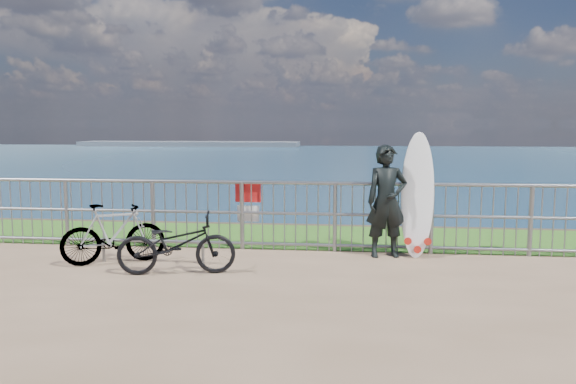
# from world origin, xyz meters

# --- Properties ---
(grass_strip) EXTENTS (120.00, 120.00, 0.00)m
(grass_strip) POSITION_xyz_m (0.00, 2.70, 0.01)
(grass_strip) COLOR #2B631B
(grass_strip) RESTS_ON ground
(seascape) EXTENTS (260.00, 260.00, 5.00)m
(seascape) POSITION_xyz_m (-43.75, 147.49, -4.03)
(seascape) COLOR brown
(seascape) RESTS_ON ground
(railing) EXTENTS (10.06, 0.10, 1.13)m
(railing) POSITION_xyz_m (0.01, 1.60, 0.58)
(railing) COLOR gray
(railing) RESTS_ON ground
(surfer) EXTENTS (0.70, 0.54, 1.72)m
(surfer) POSITION_xyz_m (1.79, 1.34, 0.86)
(surfer) COLOR black
(surfer) RESTS_ON ground
(surfboard) EXTENTS (0.56, 0.51, 1.93)m
(surfboard) POSITION_xyz_m (2.26, 1.44, 0.89)
(surfboard) COLOR white
(surfboard) RESTS_ON ground
(bicycle_near) EXTENTS (1.67, 0.86, 0.84)m
(bicycle_near) POSITION_xyz_m (-1.10, 0.00, 0.42)
(bicycle_near) COLOR black
(bicycle_near) RESTS_ON ground
(bicycle_far) EXTENTS (1.50, 1.06, 0.89)m
(bicycle_far) POSITION_xyz_m (-2.19, 0.46, 0.44)
(bicycle_far) COLOR black
(bicycle_far) RESTS_ON ground
(bike_rack) EXTENTS (1.71, 0.05, 0.36)m
(bike_rack) POSITION_xyz_m (-1.63, 0.54, 0.29)
(bike_rack) COLOR gray
(bike_rack) RESTS_ON ground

